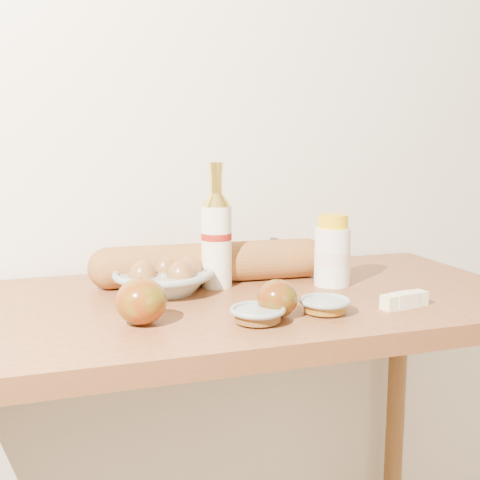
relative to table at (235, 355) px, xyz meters
name	(u,v)px	position (x,y,z in m)	size (l,w,h in m)	color
back_wall	(194,102)	(0.00, 0.33, 0.52)	(3.50, 0.02, 2.60)	silver
table	(235,355)	(0.00, 0.00, 0.00)	(1.20, 0.60, 0.90)	#9C5C32
bourbon_bottle	(216,237)	(-0.01, 0.09, 0.23)	(0.08, 0.08, 0.26)	white
cream_bottle	(332,253)	(0.23, 0.03, 0.19)	(0.09, 0.09, 0.15)	white
egg_bowl	(163,278)	(-0.13, 0.08, 0.15)	(0.26, 0.26, 0.07)	#8F9C98
baguette	(212,263)	(-0.01, 0.13, 0.17)	(0.53, 0.12, 0.09)	#AB6E34
apple_redgreen_front	(141,301)	(-0.21, -0.12, 0.16)	(0.09, 0.09, 0.08)	#980908
apple_redgreen_right	(277,298)	(0.03, -0.16, 0.16)	(0.10, 0.10, 0.07)	maroon
sugar_bowl	(258,315)	(-0.02, -0.18, 0.14)	(0.10, 0.10, 0.03)	gray
syrup_bowl	(325,305)	(0.12, -0.16, 0.14)	(0.11, 0.11, 0.03)	gray
butter_stick	(404,300)	(0.28, -0.17, 0.14)	(0.10, 0.04, 0.03)	#F8F5C0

